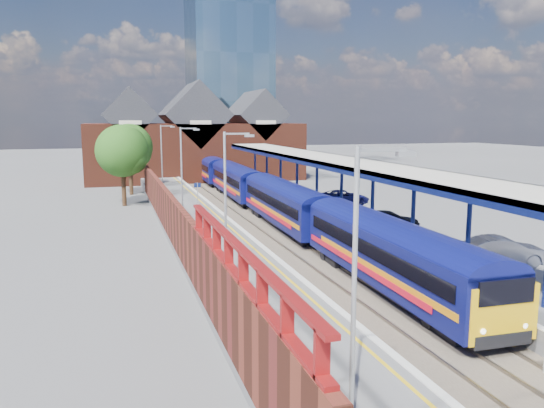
{
  "coord_description": "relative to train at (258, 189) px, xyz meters",
  "views": [
    {
      "loc": [
        -11.66,
        -18.51,
        8.56
      ],
      "look_at": [
        -0.76,
        17.17,
        2.6
      ],
      "focal_mm": 35.0,
      "sensor_mm": 36.0,
      "label": 1
    }
  ],
  "objects": [
    {
      "name": "ground",
      "position": [
        -1.49,
        0.95,
        -2.12
      ],
      "size": [
        240.0,
        240.0,
        0.0
      ],
      "primitive_type": "plane",
      "color": "#5B5B5E",
      "rests_on": "ground"
    },
    {
      "name": "ballast_bed",
      "position": [
        -1.49,
        -9.05,
        -2.09
      ],
      "size": [
        6.0,
        76.0,
        0.06
      ],
      "primitive_type": "cube",
      "color": "#473D33",
      "rests_on": "ground"
    },
    {
      "name": "rails",
      "position": [
        -1.49,
        -9.05,
        -2.0
      ],
      "size": [
        4.51,
        76.0,
        0.14
      ],
      "color": "slate",
      "rests_on": "ground"
    },
    {
      "name": "left_platform",
      "position": [
        -6.99,
        -9.05,
        -1.62
      ],
      "size": [
        5.0,
        76.0,
        1.0
      ],
      "primitive_type": "cube",
      "color": "#565659",
      "rests_on": "ground"
    },
    {
      "name": "right_platform",
      "position": [
        4.51,
        -9.05,
        -1.62
      ],
      "size": [
        6.0,
        76.0,
        1.0
      ],
      "primitive_type": "cube",
      "color": "#565659",
      "rests_on": "ground"
    },
    {
      "name": "coping_left",
      "position": [
        -4.64,
        -9.05,
        -1.1
      ],
      "size": [
        0.3,
        76.0,
        0.05
      ],
      "primitive_type": "cube",
      "color": "silver",
      "rests_on": "left_platform"
    },
    {
      "name": "coping_right",
      "position": [
        1.66,
        -9.05,
        -1.1
      ],
      "size": [
        0.3,
        76.0,
        0.05
      ],
      "primitive_type": "cube",
      "color": "silver",
      "rests_on": "right_platform"
    },
    {
      "name": "yellow_line",
      "position": [
        -5.24,
        -9.05,
        -1.12
      ],
      "size": [
        0.14,
        76.0,
        0.01
      ],
      "primitive_type": "cube",
      "color": "yellow",
      "rests_on": "left_platform"
    },
    {
      "name": "train",
      "position": [
        0.0,
        0.0,
        0.0
      ],
      "size": [
        3.18,
        65.96,
        3.45
      ],
      "color": "#0C1055",
      "rests_on": "ground"
    },
    {
      "name": "canopy",
      "position": [
        3.99,
        -7.1,
        3.13
      ],
      "size": [
        4.5,
        52.0,
        4.48
      ],
      "color": "#0D1851",
      "rests_on": "right_platform"
    },
    {
      "name": "lamp_post_a",
      "position": [
        -7.86,
        -37.05,
        2.87
      ],
      "size": [
        1.48,
        0.18,
        7.0
      ],
      "color": "#A5A8AA",
      "rests_on": "left_platform"
    },
    {
      "name": "lamp_post_b",
      "position": [
        -7.86,
        -23.05,
        2.87
      ],
      "size": [
        1.48,
        0.18,
        7.0
      ],
      "color": "#A5A8AA",
      "rests_on": "left_platform"
    },
    {
      "name": "lamp_post_c",
      "position": [
        -7.86,
        -7.05,
        2.87
      ],
      "size": [
        1.48,
        0.18,
        7.0
      ],
      "color": "#A5A8AA",
      "rests_on": "left_platform"
    },
    {
      "name": "lamp_post_d",
      "position": [
        -7.86,
        8.95,
        2.87
      ],
      "size": [
        1.48,
        0.18,
        7.0
      ],
      "color": "#A5A8AA",
      "rests_on": "left_platform"
    },
    {
      "name": "platform_sign",
      "position": [
        -6.49,
        -5.05,
        0.57
      ],
      "size": [
        0.55,
        0.08,
        2.5
      ],
      "color": "#A5A8AA",
      "rests_on": "left_platform"
    },
    {
      "name": "brick_wall",
      "position": [
        -9.59,
        -15.51,
        0.33
      ],
      "size": [
        0.35,
        50.0,
        3.86
      ],
      "color": "#5D2518",
      "rests_on": "left_platform"
    },
    {
      "name": "station_building",
      "position": [
        -1.49,
        28.95,
        3.33
      ],
      "size": [
        30.0,
        12.12,
        13.78
      ],
      "color": "#5D2518",
      "rests_on": "ground"
    },
    {
      "name": "glass_tower",
      "position": [
        8.51,
        50.95,
        18.08
      ],
      "size": [
        14.2,
        14.2,
        40.3
      ],
      "color": "#48667B",
      "rests_on": "ground"
    },
    {
      "name": "tree_near",
      "position": [
        -11.84,
        6.85,
        3.23
      ],
      "size": [
        5.2,
        5.2,
        8.1
      ],
      "color": "#382314",
      "rests_on": "ground"
    },
    {
      "name": "tree_far",
      "position": [
        -10.84,
        14.85,
        3.23
      ],
      "size": [
        5.2,
        5.2,
        8.1
      ],
      "color": "#382314",
      "rests_on": "ground"
    },
    {
      "name": "parked_car_silver",
      "position": [
        6.33,
        -25.24,
        -0.38
      ],
      "size": [
        4.78,
        2.79,
        1.49
      ],
      "primitive_type": "imported",
      "rotation": [
        0.0,
        0.0,
        1.28
      ],
      "color": "silver",
      "rests_on": "right_platform"
    },
    {
      "name": "parked_car_dark",
      "position": [
        5.28,
        -15.16,
        -0.49
      ],
      "size": [
        4.62,
        2.72,
        1.26
      ],
      "primitive_type": "imported",
      "rotation": [
        0.0,
        0.0,
        1.34
      ],
      "color": "black",
      "rests_on": "right_platform"
    },
    {
      "name": "parked_car_blue",
      "position": [
        6.73,
        -4.41,
        -0.47
      ],
      "size": [
        4.88,
        2.54,
        1.31
      ],
      "primitive_type": "imported",
      "rotation": [
        0.0,
        0.0,
        1.49
      ],
      "color": "navy",
      "rests_on": "right_platform"
    }
  ]
}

